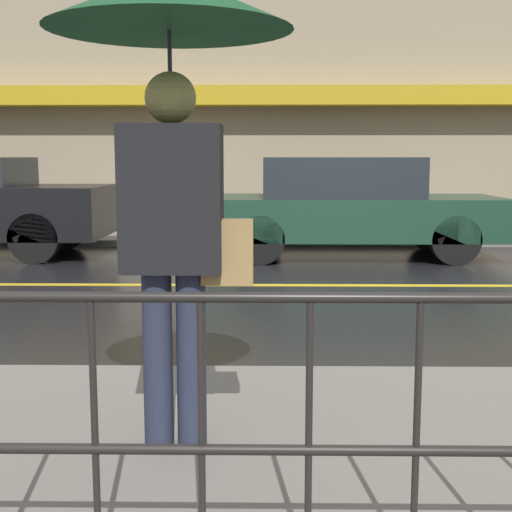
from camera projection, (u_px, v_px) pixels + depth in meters
The scene contains 7 objects.
ground_plane at pixel (354, 285), 8.29m from camera, with size 80.00×80.00×0.00m, color black.
sidewalk_near at pixel (478, 456), 3.44m from camera, with size 28.00×2.60×0.11m.
sidewalk_far at pixel (323, 237), 12.79m from camera, with size 28.00×1.91×0.11m.
lane_marking at pixel (354, 285), 8.29m from camera, with size 25.20×0.12×0.01m.
building_storefront at pixel (321, 65), 13.43m from camera, with size 28.00×0.85×6.48m.
pedestrian at pixel (171, 75), 3.20m from camera, with size 1.12×1.12×2.19m.
car_dark_green at pixel (348, 206), 10.60m from camera, with size 4.36×1.81×1.48m.
Camera 1 is at (-1.02, -8.18, 1.48)m, focal length 50.00 mm.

